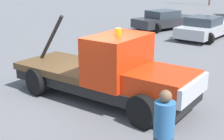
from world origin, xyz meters
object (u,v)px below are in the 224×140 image
parked_car_silver (204,28)px  parked_car_charcoal (164,20)px  person_near_truck (164,128)px  tow_truck (110,73)px

parked_car_silver → parked_car_charcoal: bearing=67.7°
person_near_truck → parked_car_silver: person_near_truck is taller
tow_truck → parked_car_silver: 11.35m
tow_truck → parked_car_charcoal: bearing=109.5°
tow_truck → parked_car_charcoal: tow_truck is taller
parked_car_charcoal → parked_car_silver: same height
parked_car_silver → person_near_truck: bearing=-160.2°
tow_truck → person_near_truck: bearing=-39.3°
parked_car_charcoal → parked_car_silver: 3.87m
tow_truck → person_near_truck: (3.39, -1.86, 0.12)m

